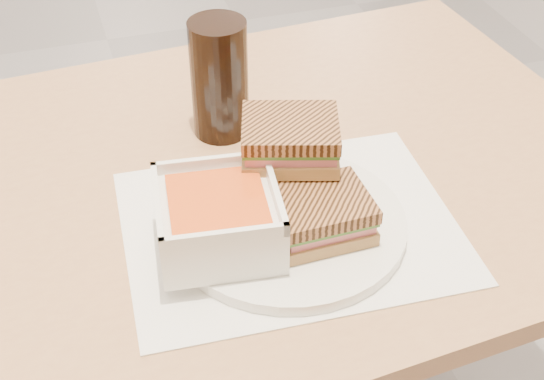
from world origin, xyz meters
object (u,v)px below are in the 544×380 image
object	(u,v)px
plate	(288,224)
cola_glass	(219,79)
panini_lower	(321,215)
soup_bowl	(218,220)
main_table	(175,256)

from	to	relation	value
plate	cola_glass	bearing A→B (deg)	95.62
panini_lower	cola_glass	distance (m)	0.26
soup_bowl	cola_glass	bearing A→B (deg)	74.90
main_table	soup_bowl	size ratio (longest dim) A/B	8.50
panini_lower	main_table	bearing A→B (deg)	135.12
cola_glass	plate	bearing A→B (deg)	-84.38
plate	soup_bowl	size ratio (longest dim) A/B	1.86
plate	panini_lower	size ratio (longest dim) A/B	2.54
panini_lower	cola_glass	bearing A→B (deg)	101.17
panini_lower	soup_bowl	bearing A→B (deg)	171.33
main_table	panini_lower	distance (m)	0.26
cola_glass	main_table	bearing A→B (deg)	-132.62
main_table	soup_bowl	distance (m)	0.21
main_table	soup_bowl	xyz separation A→B (m)	(0.03, -0.13, 0.16)
plate	cola_glass	distance (m)	0.23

